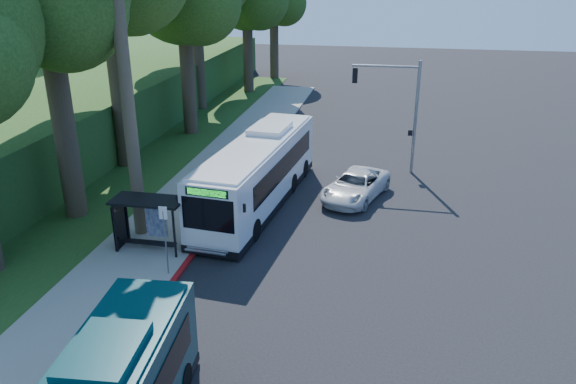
# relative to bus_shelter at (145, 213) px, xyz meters

# --- Properties ---
(ground) EXTENTS (140.00, 140.00, 0.00)m
(ground) POSITION_rel_bus_shelter_xyz_m (7.26, 2.86, -1.81)
(ground) COLOR black
(ground) RESTS_ON ground
(sidewalk) EXTENTS (4.50, 70.00, 0.12)m
(sidewalk) POSITION_rel_bus_shelter_xyz_m (-0.04, 2.86, -1.75)
(sidewalk) COLOR gray
(sidewalk) RESTS_ON ground
(red_curb) EXTENTS (0.25, 30.00, 0.13)m
(red_curb) POSITION_rel_bus_shelter_xyz_m (2.26, -1.14, -1.74)
(red_curb) COLOR maroon
(red_curb) RESTS_ON ground
(grass_verge) EXTENTS (8.00, 70.00, 0.06)m
(grass_verge) POSITION_rel_bus_shelter_xyz_m (-5.74, 7.86, -1.78)
(grass_verge) COLOR #234719
(grass_verge) RESTS_ON ground
(bus_shelter) EXTENTS (3.20, 1.51, 2.55)m
(bus_shelter) POSITION_rel_bus_shelter_xyz_m (0.00, 0.00, 0.00)
(bus_shelter) COLOR black
(bus_shelter) RESTS_ON ground
(stop_sign_pole) EXTENTS (0.35, 0.06, 3.17)m
(stop_sign_pole) POSITION_rel_bus_shelter_xyz_m (1.86, -2.14, 0.28)
(stop_sign_pole) COLOR gray
(stop_sign_pole) RESTS_ON ground
(traffic_signal_pole) EXTENTS (4.10, 0.30, 7.00)m
(traffic_signal_pole) POSITION_rel_bus_shelter_xyz_m (11.04, 12.86, 2.62)
(traffic_signal_pole) COLOR gray
(traffic_signal_pole) RESTS_ON ground
(hillside_backdrop) EXTENTS (24.00, 60.00, 8.80)m
(hillside_backdrop) POSITION_rel_bus_shelter_xyz_m (-19.04, 17.96, 0.63)
(hillside_backdrop) COLOR #234719
(hillside_backdrop) RESTS_ON ground
(white_bus) EXTENTS (4.05, 13.25, 3.89)m
(white_bus) POSITION_rel_bus_shelter_xyz_m (3.78, 6.17, 0.09)
(white_bus) COLOR silver
(white_bus) RESTS_ON ground
(pickup) EXTENTS (4.04, 5.91, 1.50)m
(pickup) POSITION_rel_bus_shelter_xyz_m (8.91, 7.93, -1.06)
(pickup) COLOR silver
(pickup) RESTS_ON ground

